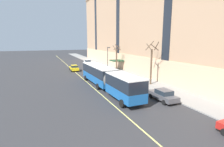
# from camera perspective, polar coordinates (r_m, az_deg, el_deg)

# --- Properties ---
(ground_plane) EXTENTS (260.00, 260.00, 0.00)m
(ground_plane) POSITION_cam_1_polar(r_m,az_deg,el_deg) (28.04, -1.26, -5.57)
(ground_plane) COLOR #303033
(sidewalk) EXTENTS (4.65, 160.00, 0.15)m
(sidewalk) POSITION_cam_1_polar(r_m,az_deg,el_deg) (34.44, 10.40, -2.54)
(sidewalk) COLOR gray
(sidewalk) RESTS_ON ground
(apartment_facade) EXTENTS (15.20, 110.00, 25.61)m
(apartment_facade) POSITION_cam_1_polar(r_m,az_deg,el_deg) (36.93, 25.25, 17.39)
(apartment_facade) COLOR tan
(apartment_facade) RESTS_ON ground
(city_bus) EXTENTS (3.39, 19.34, 3.46)m
(city_bus) POSITION_cam_1_polar(r_m,az_deg,el_deg) (28.21, -1.87, -1.24)
(city_bus) COLOR #19569E
(city_bus) RESTS_ON ground
(parked_car_red_1) EXTENTS (2.03, 4.29, 1.56)m
(parked_car_red_1) POSITION_cam_1_polar(r_m,az_deg,el_deg) (52.56, -5.87, 2.89)
(parked_car_red_1) COLOR #B21E19
(parked_car_red_1) RESTS_ON ground
(parked_car_darkgray_2) EXTENTS (2.01, 4.55, 1.56)m
(parked_car_darkgray_2) POSITION_cam_1_polar(r_m,az_deg,el_deg) (24.17, 16.32, -6.74)
(parked_car_darkgray_2) COLOR #4C4C51
(parked_car_darkgray_2) RESTS_ON ground
(parked_car_navy_3) EXTENTS (2.15, 4.62, 1.56)m
(parked_car_navy_3) POSITION_cam_1_polar(r_m,az_deg,el_deg) (32.95, 4.58, -1.73)
(parked_car_navy_3) COLOR navy
(parked_car_navy_3) RESTS_ON ground
(parked_car_red_5) EXTENTS (2.04, 4.23, 1.56)m
(parked_car_red_5) POSITION_cam_1_polar(r_m,az_deg,el_deg) (43.08, -2.17, 1.23)
(parked_car_red_5) COLOR #B21E19
(parked_car_red_5) RESTS_ON ground
(parked_car_white_6) EXTENTS (2.07, 4.65, 1.56)m
(parked_car_white_6) POSITION_cam_1_polar(r_m,az_deg,el_deg) (59.42, -7.94, 3.74)
(parked_car_white_6) COLOR silver
(parked_car_white_6) RESTS_ON ground
(taxi_cab) EXTENTS (2.03, 4.42, 1.56)m
(taxi_cab) POSITION_cam_1_polar(r_m,az_deg,el_deg) (47.09, -12.27, 1.80)
(taxi_cab) COLOR yellow
(taxi_cab) RESTS_ON ground
(street_tree_mid_block) EXTENTS (1.93, 1.98, 7.65)m
(street_tree_mid_block) POSITION_cam_1_polar(r_m,az_deg,el_deg) (31.52, 12.75, 3.44)
(street_tree_mid_block) COLOR brown
(street_tree_mid_block) RESTS_ON sidewalk
(street_tree_far_uptown) EXTENTS (1.65, 1.63, 6.82)m
(street_tree_far_uptown) POSITION_cam_1_polar(r_m,az_deg,el_deg) (44.71, 1.49, 5.18)
(street_tree_far_uptown) COLOR brown
(street_tree_far_uptown) RESTS_ON sidewalk
(street_lamp) EXTENTS (0.36, 1.48, 6.11)m
(street_lamp) POSITION_cam_1_polar(r_m,az_deg,el_deg) (46.32, -1.34, 5.85)
(street_lamp) COLOR #2D2D30
(street_lamp) RESTS_ON sidewalk
(lane_centerline) EXTENTS (0.16, 140.00, 0.01)m
(lane_centerline) POSITION_cam_1_polar(r_m,az_deg,el_deg) (30.25, -6.39, -4.41)
(lane_centerline) COLOR #E0D66B
(lane_centerline) RESTS_ON ground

